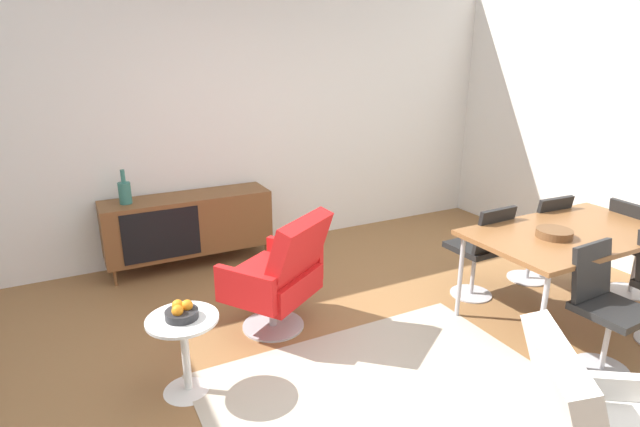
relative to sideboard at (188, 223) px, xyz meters
name	(u,v)px	position (x,y,z in m)	size (l,w,h in m)	color
ground_plane	(360,371)	(0.58, -2.30, -0.44)	(8.32, 8.32, 0.00)	olive
wall_back	(231,118)	(0.58, 0.30, 0.96)	(6.80, 0.12, 2.80)	white
sideboard	(188,223)	(0.00, 0.00, 0.00)	(1.60, 0.45, 0.72)	brown
vase_cobalt	(125,192)	(-0.55, 0.00, 0.39)	(0.11, 0.11, 0.32)	#337266
dining_table	(571,236)	(2.40, -2.41, 0.26)	(1.60, 0.90, 0.74)	brown
wooden_bowl_on_table	(554,233)	(2.17, -2.44, 0.33)	(0.26, 0.26, 0.06)	brown
dining_chair_back_right	(538,234)	(2.74, -1.86, 0.03)	(0.42, 0.44, 0.86)	black
dining_chair_back_left	(481,248)	(2.05, -1.86, 0.03)	(0.41, 0.44, 0.86)	black
dining_chair_far_end	(635,244)	(3.29, -2.41, 0.03)	(0.45, 0.43, 0.86)	black
dining_chair_front_left	(604,304)	(2.04, -2.97, 0.03)	(0.42, 0.44, 0.86)	black
lounge_chair_red	(279,274)	(0.32, -1.55, 0.03)	(0.90, 0.89, 0.95)	red
side_table_round	(185,346)	(-0.49, -1.97, -0.12)	(0.44, 0.44, 0.52)	white
fruit_bowl	(181,312)	(-0.49, -1.97, 0.12)	(0.20, 0.20, 0.11)	#262628
area_rug	(392,401)	(0.60, -2.65, -0.44)	(2.20, 1.70, 0.01)	#B7AD99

